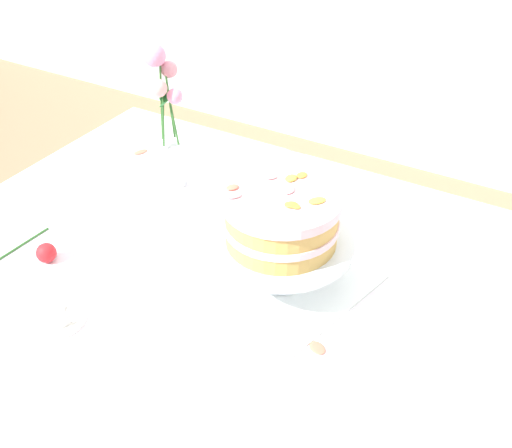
{
  "coord_description": "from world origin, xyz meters",
  "views": [
    {
      "loc": [
        0.55,
        -0.88,
        1.58
      ],
      "look_at": [
        0.04,
        -0.0,
        0.86
      ],
      "focal_mm": 43.94,
      "sensor_mm": 36.0,
      "label": 1
    }
  ],
  "objects": [
    {
      "name": "dining_table",
      "position": [
        0.0,
        -0.03,
        0.65
      ],
      "size": [
        1.4,
        1.0,
        0.74
      ],
      "color": "white",
      "rests_on": "ground"
    },
    {
      "name": "layer_cake",
      "position": [
        0.09,
        -0.0,
        0.89
      ],
      "size": [
        0.23,
        0.23,
        0.11
      ],
      "color": "tan",
      "rests_on": "cake_stand"
    },
    {
      "name": "loose_petal_1",
      "position": [
        0.25,
        -0.14,
        0.74
      ],
      "size": [
        0.04,
        0.04,
        0.0
      ],
      "primitive_type": "ellipsoid",
      "rotation": [
        0.0,
        0.0,
        5.79
      ],
      "color": "#E56B51",
      "rests_on": "dining_table"
    },
    {
      "name": "loose_petal_0",
      "position": [
        -0.49,
        0.28,
        0.74
      ],
      "size": [
        0.04,
        0.05,
        0.0
      ],
      "primitive_type": "ellipsoid",
      "rotation": [
        0.0,
        0.0,
        1.24
      ],
      "color": "#E56B51",
      "rests_on": "dining_table"
    },
    {
      "name": "cake_stand",
      "position": [
        0.09,
        -0.0,
        0.82
      ],
      "size": [
        0.29,
        0.29,
        0.1
      ],
      "color": "silver",
      "rests_on": "linen_napkin"
    },
    {
      "name": "fallen_rose",
      "position": [
        -0.37,
        -0.2,
        0.76
      ],
      "size": [
        0.12,
        0.16,
        0.04
      ],
      "color": "#2D6028",
      "rests_on": "dining_table"
    },
    {
      "name": "flower_vase",
      "position": [
        -0.32,
        0.19,
        0.88
      ],
      "size": [
        0.1,
        0.1,
        0.36
      ],
      "color": "silver",
      "rests_on": "dining_table"
    },
    {
      "name": "teacup",
      "position": [
        -0.22,
        -0.32,
        0.77
      ],
      "size": [
        0.13,
        0.12,
        0.06
      ],
      "color": "white",
      "rests_on": "dining_table"
    },
    {
      "name": "linen_napkin",
      "position": [
        0.09,
        -0.0,
        0.74
      ],
      "size": [
        0.38,
        0.38,
        0.0
      ],
      "primitive_type": "cube",
      "rotation": [
        0.0,
        0.0,
        -0.23
      ],
      "color": "white",
      "rests_on": "dining_table"
    }
  ]
}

